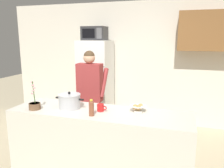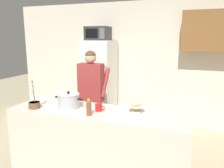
{
  "view_description": "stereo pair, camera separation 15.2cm",
  "coord_description": "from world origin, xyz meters",
  "px_view_note": "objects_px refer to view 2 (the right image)",
  "views": [
    {
      "loc": [
        1.0,
        -2.61,
        1.85
      ],
      "look_at": [
        0.0,
        0.55,
        1.17
      ],
      "focal_mm": 36.34,
      "sensor_mm": 36.0,
      "label": 1
    },
    {
      "loc": [
        1.14,
        -2.56,
        1.85
      ],
      "look_at": [
        0.0,
        0.55,
        1.17
      ],
      "focal_mm": 36.34,
      "sensor_mm": 36.0,
      "label": 2
    }
  ],
  "objects_px": {
    "bread_bowl": "(136,108)",
    "bottle_near_edge": "(89,107)",
    "refrigerator": "(99,83)",
    "cooking_pot": "(69,101)",
    "coffee_mug": "(99,107)",
    "potted_orchid": "(34,104)",
    "person_near_pot": "(91,87)",
    "microwave": "(98,33)"
  },
  "relations": [
    {
      "from": "bread_bowl",
      "to": "bottle_near_edge",
      "type": "bearing_deg",
      "value": -147.69
    },
    {
      "from": "refrigerator",
      "to": "cooking_pot",
      "type": "relative_size",
      "value": 4.39
    },
    {
      "from": "refrigerator",
      "to": "coffee_mug",
      "type": "height_order",
      "value": "refrigerator"
    },
    {
      "from": "coffee_mug",
      "to": "cooking_pot",
      "type": "bearing_deg",
      "value": -179.15
    },
    {
      "from": "bottle_near_edge",
      "to": "potted_orchid",
      "type": "height_order",
      "value": "potted_orchid"
    },
    {
      "from": "cooking_pot",
      "to": "coffee_mug",
      "type": "relative_size",
      "value": 3.11
    },
    {
      "from": "coffee_mug",
      "to": "bread_bowl",
      "type": "height_order",
      "value": "bread_bowl"
    },
    {
      "from": "person_near_pot",
      "to": "refrigerator",
      "type": "bearing_deg",
      "value": 106.57
    },
    {
      "from": "person_near_pot",
      "to": "bottle_near_edge",
      "type": "height_order",
      "value": "person_near_pot"
    },
    {
      "from": "refrigerator",
      "to": "bread_bowl",
      "type": "bearing_deg",
      "value": -53.67
    },
    {
      "from": "coffee_mug",
      "to": "bottle_near_edge",
      "type": "height_order",
      "value": "bottle_near_edge"
    },
    {
      "from": "coffee_mug",
      "to": "potted_orchid",
      "type": "height_order",
      "value": "potted_orchid"
    },
    {
      "from": "microwave",
      "to": "cooking_pot",
      "type": "distance_m",
      "value": 2.07
    },
    {
      "from": "microwave",
      "to": "person_near_pot",
      "type": "xyz_separation_m",
      "value": [
        0.3,
        -1.0,
        -0.91
      ]
    },
    {
      "from": "bottle_near_edge",
      "to": "potted_orchid",
      "type": "relative_size",
      "value": 0.54
    },
    {
      "from": "bread_bowl",
      "to": "bottle_near_edge",
      "type": "height_order",
      "value": "bottle_near_edge"
    },
    {
      "from": "bottle_near_edge",
      "to": "bread_bowl",
      "type": "bearing_deg",
      "value": 32.31
    },
    {
      "from": "microwave",
      "to": "cooking_pot",
      "type": "height_order",
      "value": "microwave"
    },
    {
      "from": "microwave",
      "to": "bread_bowl",
      "type": "xyz_separation_m",
      "value": [
        1.26,
        -1.69,
        -0.96
      ]
    },
    {
      "from": "coffee_mug",
      "to": "microwave",
      "type": "bearing_deg",
      "value": 113.71
    },
    {
      "from": "refrigerator",
      "to": "bread_bowl",
      "type": "xyz_separation_m",
      "value": [
        1.26,
        -1.72,
        0.08
      ]
    },
    {
      "from": "cooking_pot",
      "to": "potted_orchid",
      "type": "xyz_separation_m",
      "value": [
        -0.42,
        -0.18,
        -0.03
      ]
    },
    {
      "from": "person_near_pot",
      "to": "potted_orchid",
      "type": "bearing_deg",
      "value": -109.56
    },
    {
      "from": "refrigerator",
      "to": "person_near_pot",
      "type": "relative_size",
      "value": 1.09
    },
    {
      "from": "person_near_pot",
      "to": "potted_orchid",
      "type": "height_order",
      "value": "person_near_pot"
    },
    {
      "from": "coffee_mug",
      "to": "bottle_near_edge",
      "type": "bearing_deg",
      "value": -103.24
    },
    {
      "from": "refrigerator",
      "to": "microwave",
      "type": "bearing_deg",
      "value": -89.93
    },
    {
      "from": "person_near_pot",
      "to": "potted_orchid",
      "type": "relative_size",
      "value": 4.33
    },
    {
      "from": "bottle_near_edge",
      "to": "potted_orchid",
      "type": "bearing_deg",
      "value": 179.65
    },
    {
      "from": "bread_bowl",
      "to": "potted_orchid",
      "type": "xyz_separation_m",
      "value": [
        -1.32,
        -0.32,
        0.01
      ]
    },
    {
      "from": "microwave",
      "to": "person_near_pot",
      "type": "height_order",
      "value": "microwave"
    },
    {
      "from": "microwave",
      "to": "potted_orchid",
      "type": "relative_size",
      "value": 1.27
    },
    {
      "from": "coffee_mug",
      "to": "bottle_near_edge",
      "type": "relative_size",
      "value": 0.63
    },
    {
      "from": "cooking_pot",
      "to": "bottle_near_edge",
      "type": "height_order",
      "value": "cooking_pot"
    },
    {
      "from": "cooking_pot",
      "to": "bottle_near_edge",
      "type": "relative_size",
      "value": 1.98
    },
    {
      "from": "person_near_pot",
      "to": "potted_orchid",
      "type": "distance_m",
      "value": 1.08
    },
    {
      "from": "cooking_pot",
      "to": "coffee_mug",
      "type": "bearing_deg",
      "value": 0.85
    },
    {
      "from": "refrigerator",
      "to": "person_near_pot",
      "type": "xyz_separation_m",
      "value": [
        0.3,
        -1.02,
        0.13
      ]
    },
    {
      "from": "microwave",
      "to": "person_near_pot",
      "type": "relative_size",
      "value": 0.29
    },
    {
      "from": "microwave",
      "to": "bread_bowl",
      "type": "relative_size",
      "value": 2.25
    },
    {
      "from": "bottle_near_edge",
      "to": "microwave",
      "type": "bearing_deg",
      "value": 110.49
    },
    {
      "from": "cooking_pot",
      "to": "potted_orchid",
      "type": "relative_size",
      "value": 1.08
    }
  ]
}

